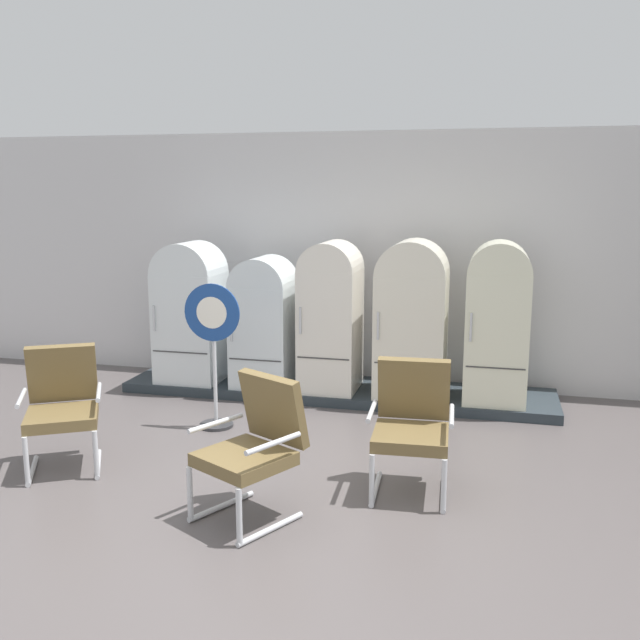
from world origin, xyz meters
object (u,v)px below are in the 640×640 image
at_px(refrigerator_0, 190,308).
at_px(armchair_right, 412,421).
at_px(refrigerator_2, 331,311).
at_px(refrigerator_4, 497,317).
at_px(refrigerator_1, 264,318).
at_px(refrigerator_3, 412,314).
at_px(armchair_center, 255,442).
at_px(sign_stand, 214,353).
at_px(armchair_left, 62,402).

relative_size(refrigerator_0, armchair_right, 1.58).
xyz_separation_m(refrigerator_2, refrigerator_4, (1.72, -0.02, 0.02)).
xyz_separation_m(refrigerator_1, refrigerator_3, (1.60, 0.01, 0.11)).
bearing_deg(refrigerator_4, armchair_center, -119.51).
distance_m(refrigerator_3, armchair_center, 2.95).
relative_size(refrigerator_0, refrigerator_2, 0.98).
xyz_separation_m(refrigerator_3, sign_stand, (-1.70, -1.19, -0.24)).
relative_size(refrigerator_2, armchair_left, 1.62).
distance_m(refrigerator_2, sign_stand, 1.48).
relative_size(refrigerator_2, sign_stand, 1.15).
height_order(refrigerator_0, armchair_center, refrigerator_0).
distance_m(refrigerator_1, refrigerator_2, 0.75).
distance_m(refrigerator_1, sign_stand, 1.19).
distance_m(armchair_left, armchair_center, 1.87).
bearing_deg(refrigerator_3, armchair_center, -104.57).
height_order(refrigerator_1, refrigerator_4, refrigerator_4).
bearing_deg(refrigerator_0, armchair_center, -58.48).
bearing_deg(refrigerator_3, refrigerator_1, -179.56).
bearing_deg(refrigerator_1, armchair_left, -111.91).
xyz_separation_m(refrigerator_0, refrigerator_1, (0.86, 0.01, -0.07)).
bearing_deg(sign_stand, refrigerator_3, 34.96).
xyz_separation_m(refrigerator_3, armchair_right, (0.26, -2.13, -0.42)).
xyz_separation_m(refrigerator_1, armchair_right, (1.85, -2.12, -0.31)).
height_order(refrigerator_3, armchair_center, refrigerator_3).
bearing_deg(armchair_center, refrigerator_4, 60.49).
height_order(refrigerator_1, armchair_center, refrigerator_1).
bearing_deg(refrigerator_4, sign_stand, -155.27).
bearing_deg(sign_stand, refrigerator_2, 54.90).
xyz_separation_m(refrigerator_2, armchair_center, (0.13, -2.83, -0.41)).
bearing_deg(armchair_right, armchair_center, -144.91).
height_order(refrigerator_4, armchair_center, refrigerator_4).
bearing_deg(refrigerator_0, refrigerator_2, 1.13).
relative_size(refrigerator_3, armchair_right, 1.65).
bearing_deg(refrigerator_2, refrigerator_4, -0.67).
bearing_deg(refrigerator_0, armchair_left, -92.12).
distance_m(refrigerator_1, armchair_left, 2.54).
relative_size(armchair_left, sign_stand, 0.71).
bearing_deg(refrigerator_3, refrigerator_2, 179.43).
bearing_deg(armchair_left, refrigerator_2, 54.59).
height_order(refrigerator_2, armchair_center, refrigerator_2).
bearing_deg(refrigerator_0, refrigerator_1, 0.69).
distance_m(refrigerator_3, armchair_right, 2.19).
bearing_deg(armchair_right, refrigerator_0, 142.14).
height_order(refrigerator_0, refrigerator_2, refrigerator_2).
distance_m(refrigerator_2, armchair_center, 2.87).
height_order(refrigerator_0, armchair_left, refrigerator_0).
distance_m(refrigerator_0, armchair_center, 3.31).
bearing_deg(armchair_center, refrigerator_0, 121.52).
bearing_deg(armchair_right, refrigerator_2, 117.59).
height_order(refrigerator_1, armchair_right, refrigerator_1).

